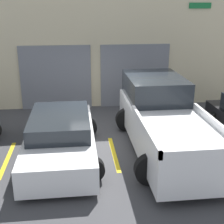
% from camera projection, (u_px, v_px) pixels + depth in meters
% --- Properties ---
extents(ground_plane, '(28.00, 28.00, 0.00)m').
position_uv_depth(ground_plane, '(109.00, 134.00, 10.38)').
color(ground_plane, '#3D3D3F').
extents(shophouse_building, '(14.45, 0.68, 5.50)m').
position_uv_depth(shophouse_building, '(100.00, 40.00, 12.58)').
color(shophouse_building, beige).
rests_on(shophouse_building, ground).
extents(pickup_truck, '(2.46, 5.45, 1.90)m').
position_uv_depth(pickup_truck, '(163.00, 119.00, 9.17)').
color(pickup_truck, white).
rests_on(pickup_truck, ground).
extents(sedan_white, '(2.20, 4.42, 1.22)m').
position_uv_depth(sedan_white, '(61.00, 137.00, 8.66)').
color(sedan_white, white).
rests_on(sedan_white, ground).
extents(parking_stripe_left, '(0.12, 2.20, 0.01)m').
position_uv_depth(parking_stripe_left, '(7.00, 159.00, 8.66)').
color(parking_stripe_left, gold).
rests_on(parking_stripe_left, ground).
extents(parking_stripe_centre, '(0.12, 2.20, 0.01)m').
position_uv_depth(parking_stripe_centre, '(114.00, 153.00, 8.99)').
color(parking_stripe_centre, gold).
rests_on(parking_stripe_centre, ground).
extents(parking_stripe_right, '(0.12, 2.20, 0.01)m').
position_uv_depth(parking_stripe_right, '(213.00, 148.00, 9.32)').
color(parking_stripe_right, gold).
rests_on(parking_stripe_right, ground).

